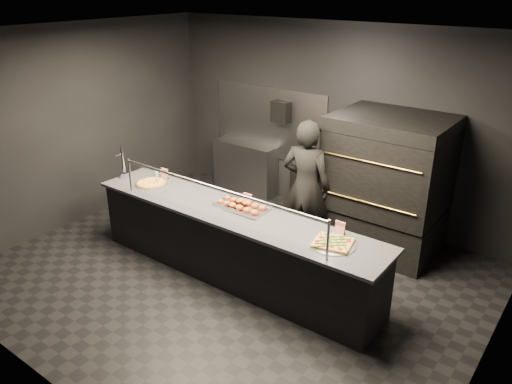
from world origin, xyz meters
TOP-DOWN VIEW (x-y plane):
  - room at (-0.02, 0.05)m, footprint 6.04×6.00m
  - service_counter at (0.00, -0.00)m, footprint 4.10×0.78m
  - pizza_oven at (1.20, 1.90)m, footprint 1.50×1.23m
  - prep_shelf at (-1.60, 2.32)m, footprint 1.20×0.35m
  - towel_dispenser at (-0.90, 2.39)m, footprint 0.30×0.20m
  - fire_extinguisher at (-0.35, 2.40)m, footprint 0.14×0.14m
  - beer_tap at (-1.95, -0.05)m, footprint 0.13×0.19m
  - round_pizza at (-1.45, 0.01)m, footprint 0.46×0.46m
  - slider_tray_a at (-0.10, 0.15)m, footprint 0.46×0.37m
  - slider_tray_b at (0.13, 0.15)m, footprint 0.51×0.38m
  - square_pizza at (1.40, 0.01)m, footprint 0.51×0.51m
  - condiment_jar at (-1.61, 0.28)m, footprint 0.15×0.06m
  - tent_cards at (-0.03, 0.28)m, footprint 2.92×0.04m
  - trash_bin at (-0.20, 2.10)m, footprint 0.52×0.52m
  - worker at (0.34, 1.18)m, footprint 0.76×0.57m

SIDE VIEW (x-z plane):
  - trash_bin at x=-0.20m, z-range 0.00..0.87m
  - prep_shelf at x=-1.60m, z-range 0.00..0.90m
  - service_counter at x=0.00m, z-range -0.22..1.15m
  - round_pizza at x=-1.45m, z-range 0.92..0.95m
  - worker at x=0.34m, z-range 0.00..1.88m
  - square_pizza at x=1.40m, z-range 0.92..0.96m
  - slider_tray_a at x=-0.10m, z-range 0.91..0.98m
  - slider_tray_b at x=0.13m, z-range 0.91..0.99m
  - condiment_jar at x=-1.61m, z-range 0.92..1.01m
  - pizza_oven at x=1.20m, z-range 0.01..1.92m
  - tent_cards at x=-0.03m, z-range 0.92..1.07m
  - fire_extinguisher at x=-0.35m, z-range 0.81..1.31m
  - beer_tap at x=-1.95m, z-range 0.81..1.32m
  - room at x=-0.02m, z-range 0.00..3.00m
  - towel_dispenser at x=-0.90m, z-range 1.38..1.73m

